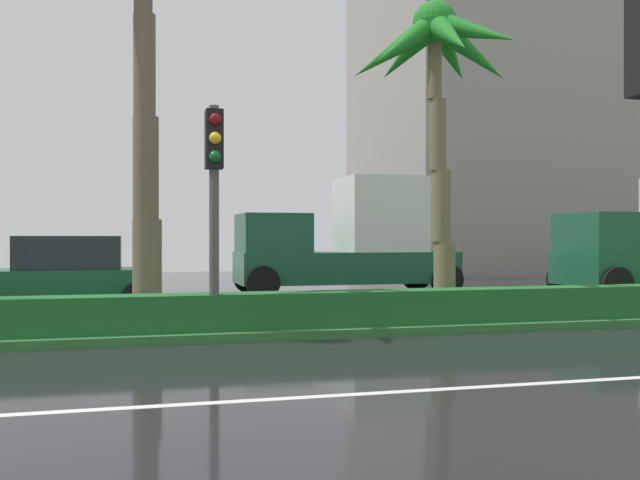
{
  "coord_description": "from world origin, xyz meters",
  "views": [
    {
      "loc": [
        2.89,
        -5.25,
        1.69
      ],
      "look_at": [
        6.76,
        9.42,
        1.63
      ],
      "focal_mm": 39.79,
      "sensor_mm": 36.0,
      "label": 1
    }
  ],
  "objects_px": {
    "palm_tree_centre_right": "(436,63)",
    "box_truck_lead": "(348,242)",
    "traffic_signal_median_right": "(214,176)",
    "car_in_traffic_third": "(65,275)"
  },
  "relations": [
    {
      "from": "palm_tree_centre_right",
      "to": "car_in_traffic_third",
      "type": "xyz_separation_m",
      "value": [
        -7.51,
        3.82,
        -4.43
      ]
    },
    {
      "from": "palm_tree_centre_right",
      "to": "traffic_signal_median_right",
      "type": "relative_size",
      "value": 1.73
    },
    {
      "from": "palm_tree_centre_right",
      "to": "traffic_signal_median_right",
      "type": "bearing_deg",
      "value": -158.91
    },
    {
      "from": "palm_tree_centre_right",
      "to": "car_in_traffic_third",
      "type": "distance_m",
      "value": 9.52
    },
    {
      "from": "car_in_traffic_third",
      "to": "box_truck_lead",
      "type": "relative_size",
      "value": 0.67
    },
    {
      "from": "palm_tree_centre_right",
      "to": "traffic_signal_median_right",
      "type": "xyz_separation_m",
      "value": [
        -4.71,
        -1.82,
        -2.56
      ]
    },
    {
      "from": "palm_tree_centre_right",
      "to": "box_truck_lead",
      "type": "xyz_separation_m",
      "value": [
        0.16,
        6.62,
        -3.7
      ]
    },
    {
      "from": "car_in_traffic_third",
      "to": "box_truck_lead",
      "type": "xyz_separation_m",
      "value": [
        7.67,
        2.8,
        0.72
      ]
    },
    {
      "from": "traffic_signal_median_right",
      "to": "box_truck_lead",
      "type": "bearing_deg",
      "value": 59.97
    },
    {
      "from": "palm_tree_centre_right",
      "to": "box_truck_lead",
      "type": "bearing_deg",
      "value": 88.61
    }
  ]
}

